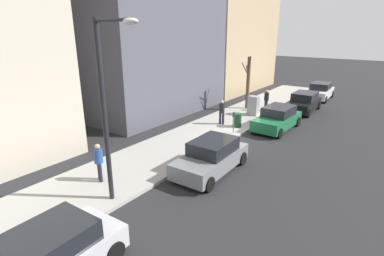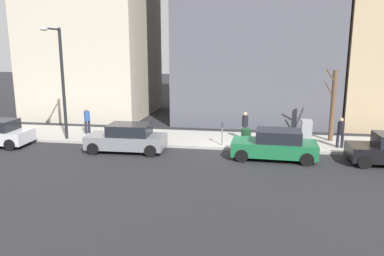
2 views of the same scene
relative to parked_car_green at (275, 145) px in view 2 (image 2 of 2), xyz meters
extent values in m
plane|color=#232326|center=(1.27, 2.22, -0.74)|extent=(120.00, 120.00, 0.00)
cube|color=#9E9B93|center=(3.27, 2.22, -0.66)|extent=(4.00, 36.00, 0.15)
cylinder|color=black|center=(-0.89, -4.07, -0.42)|extent=(0.23, 0.64, 0.64)
cylinder|color=black|center=(0.81, -4.05, -0.42)|extent=(0.23, 0.64, 0.64)
cube|color=#196038|center=(0.00, 0.05, -0.17)|extent=(1.95, 4.26, 0.70)
cube|color=black|center=(-0.01, -0.15, 0.48)|extent=(1.68, 2.26, 0.60)
cylinder|color=black|center=(-0.79, 1.63, -0.42)|extent=(0.24, 0.65, 0.64)
cylinder|color=black|center=(0.91, 1.57, -0.42)|extent=(0.24, 0.65, 0.64)
cylinder|color=black|center=(-0.90, -1.46, -0.42)|extent=(0.24, 0.65, 0.64)
cylinder|color=black|center=(0.80, -1.53, -0.42)|extent=(0.24, 0.65, 0.64)
cube|color=slate|center=(0.14, 7.89, -0.17)|extent=(1.91, 4.25, 0.70)
cube|color=black|center=(0.15, 7.69, 0.48)|extent=(1.66, 2.24, 0.60)
cylinder|color=black|center=(-0.75, 9.41, -0.42)|extent=(0.24, 0.65, 0.64)
cylinder|color=black|center=(0.95, 9.46, -0.42)|extent=(0.24, 0.65, 0.64)
cylinder|color=black|center=(-0.66, 6.32, -0.42)|extent=(0.24, 0.65, 0.64)
cylinder|color=black|center=(1.03, 6.36, -0.42)|extent=(0.24, 0.65, 0.64)
cylinder|color=black|center=(-0.72, 14.27, -0.42)|extent=(0.24, 0.65, 0.64)
cylinder|color=black|center=(0.98, 14.33, -0.42)|extent=(0.24, 0.65, 0.64)
cylinder|color=slate|center=(1.72, 2.82, -0.06)|extent=(0.07, 0.07, 1.05)
cube|color=#2D333D|center=(1.72, 2.82, 0.61)|extent=(0.14, 0.10, 0.30)
cube|color=#A8A399|center=(2.57, -1.83, -0.50)|extent=(0.83, 0.61, 0.18)
cube|color=#939399|center=(2.57, -1.83, 0.22)|extent=(0.75, 0.55, 1.25)
cylinder|color=black|center=(1.82, 12.25, 2.66)|extent=(0.18, 0.18, 6.50)
cylinder|color=black|center=(1.02, 12.25, 5.81)|extent=(1.60, 0.10, 0.10)
ellipsoid|color=beige|center=(0.22, 12.25, 5.76)|extent=(0.56, 0.32, 0.20)
cylinder|color=brown|center=(3.87, -3.42, 1.48)|extent=(0.28, 0.28, 4.13)
cylinder|color=brown|center=(3.85, -3.15, 2.43)|extent=(0.11, 0.61, 1.01)
cylinder|color=brown|center=(3.67, -3.13, 3.25)|extent=(0.44, 0.65, 0.85)
cylinder|color=brown|center=(4.22, -3.47, 2.57)|extent=(0.76, 0.19, 1.01)
cylinder|color=#14381E|center=(2.17, 1.50, -0.14)|extent=(0.56, 0.56, 0.90)
cylinder|color=#1E1E2D|center=(2.31, -3.49, -0.18)|extent=(0.16, 0.16, 0.82)
cylinder|color=#1E1E2D|center=(2.30, -3.73, -0.18)|extent=(0.16, 0.16, 0.82)
cylinder|color=black|center=(2.30, -3.61, 0.54)|extent=(0.36, 0.36, 0.62)
sphere|color=tan|center=(2.30, -3.61, 0.96)|extent=(0.22, 0.22, 0.22)
cylinder|color=#1E1E2D|center=(3.17, 1.61, -0.18)|extent=(0.16, 0.16, 0.82)
cylinder|color=#1E1E2D|center=(3.41, 1.59, -0.18)|extent=(0.16, 0.16, 0.82)
cylinder|color=black|center=(3.29, 1.60, 0.54)|extent=(0.36, 0.36, 0.62)
sphere|color=tan|center=(3.29, 1.60, 0.96)|extent=(0.22, 0.22, 0.22)
cylinder|color=#1E1E2D|center=(3.44, 11.54, -0.18)|extent=(0.16, 0.16, 0.82)
cylinder|color=#1E1E2D|center=(3.23, 11.65, -0.18)|extent=(0.16, 0.16, 0.82)
cylinder|color=#23478C|center=(3.34, 11.59, 0.54)|extent=(0.36, 0.36, 0.62)
sphere|color=tan|center=(3.34, 11.59, 0.96)|extent=(0.22, 0.22, 0.22)
camera|label=1|loc=(-6.55, 18.56, 5.53)|focal=28.00mm
camera|label=2|loc=(-18.68, 1.15, 4.80)|focal=35.00mm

